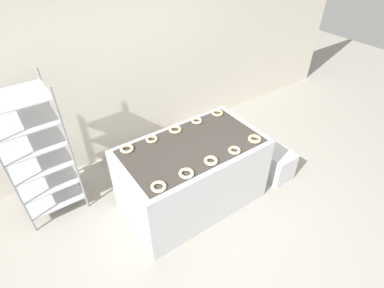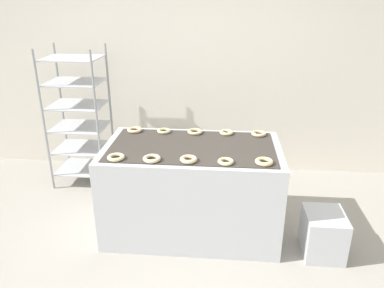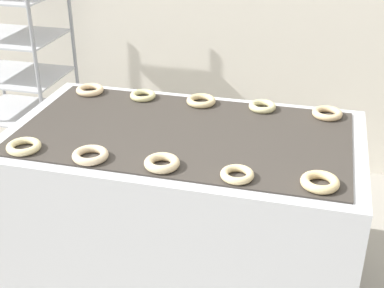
{
  "view_description": "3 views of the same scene",
  "coord_description": "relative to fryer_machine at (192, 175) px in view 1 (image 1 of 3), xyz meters",
  "views": [
    {
      "loc": [
        -1.44,
        -1.34,
        2.84
      ],
      "look_at": [
        0.0,
        0.7,
        0.88
      ],
      "focal_mm": 28.0,
      "sensor_mm": 36.0,
      "label": 1
    },
    {
      "loc": [
        0.27,
        -2.38,
        2.15
      ],
      "look_at": [
        0.0,
        0.7,
        0.88
      ],
      "focal_mm": 35.0,
      "sensor_mm": 36.0,
      "label": 2
    },
    {
      "loc": [
        0.57,
        -1.37,
        1.92
      ],
      "look_at": [
        0.0,
        0.85,
        0.73
      ],
      "focal_mm": 50.0,
      "sensor_mm": 36.0,
      "label": 3
    }
  ],
  "objects": [
    {
      "name": "donut_near_right",
      "position": [
        0.3,
        -0.33,
        0.45
      ],
      "size": [
        0.13,
        0.13,
        0.03
      ],
      "primitive_type": "torus",
      "color": "beige",
      "rests_on": "fryer_machine"
    },
    {
      "name": "baking_rack_cart",
      "position": [
        -1.39,
        0.89,
        0.39
      ],
      "size": [
        0.63,
        0.52,
        1.61
      ],
      "color": "gray",
      "rests_on": "ground_plane"
    },
    {
      "name": "fryer_machine",
      "position": [
        0.0,
        0.0,
        0.0
      ],
      "size": [
        1.59,
        0.91,
        0.86
      ],
      "color": "silver",
      "rests_on": "ground_plane"
    },
    {
      "name": "wall_back",
      "position": [
        -0.0,
        1.42,
        0.97
      ],
      "size": [
        8.0,
        0.05,
        2.8
      ],
      "color": "silver",
      "rests_on": "ground_plane"
    },
    {
      "name": "donut_far_center",
      "position": [
        -0.0,
        0.33,
        0.45
      ],
      "size": [
        0.15,
        0.15,
        0.03
      ],
      "primitive_type": "torus",
      "color": "beige",
      "rests_on": "fryer_machine"
    },
    {
      "name": "donut_far_left",
      "position": [
        -0.31,
        0.33,
        0.45
      ],
      "size": [
        0.13,
        0.13,
        0.03
      ],
      "primitive_type": "torus",
      "color": "beige",
      "rests_on": "fryer_machine"
    },
    {
      "name": "ground_plane",
      "position": [
        -0.0,
        -0.7,
        -0.43
      ],
      "size": [
        14.0,
        14.0,
        0.0
      ],
      "primitive_type": "plane",
      "color": "#9E998E"
    },
    {
      "name": "donut_near_left",
      "position": [
        -0.3,
        -0.33,
        0.45
      ],
      "size": [
        0.15,
        0.15,
        0.03
      ],
      "primitive_type": "torus",
      "color": "beige",
      "rests_on": "fryer_machine"
    },
    {
      "name": "donut_near_leftmost",
      "position": [
        -0.6,
        -0.33,
        0.45
      ],
      "size": [
        0.14,
        0.14,
        0.03
      ],
      "primitive_type": "torus",
      "color": "beige",
      "rests_on": "fryer_machine"
    },
    {
      "name": "donut_near_rightmost",
      "position": [
        0.61,
        -0.32,
        0.45
      ],
      "size": [
        0.15,
        0.15,
        0.03
      ],
      "primitive_type": "torus",
      "color": "#EFD08F",
      "rests_on": "fryer_machine"
    },
    {
      "name": "donut_near_center",
      "position": [
        0.0,
        -0.33,
        0.45
      ],
      "size": [
        0.14,
        0.14,
        0.04
      ],
      "primitive_type": "torus",
      "color": "beige",
      "rests_on": "fryer_machine"
    },
    {
      "name": "glaze_bin",
      "position": [
        1.17,
        -0.28,
        -0.24
      ],
      "size": [
        0.34,
        0.39,
        0.39
      ],
      "color": "silver",
      "rests_on": "ground_plane"
    },
    {
      "name": "donut_far_leftmost",
      "position": [
        -0.6,
        0.33,
        0.45
      ],
      "size": [
        0.14,
        0.14,
        0.03
      ],
      "primitive_type": "torus",
      "color": "beige",
      "rests_on": "fryer_machine"
    },
    {
      "name": "donut_far_right",
      "position": [
        0.31,
        0.34,
        0.45
      ],
      "size": [
        0.13,
        0.13,
        0.03
      ],
      "primitive_type": "torus",
      "color": "beige",
      "rests_on": "fryer_machine"
    },
    {
      "name": "donut_far_rightmost",
      "position": [
        0.62,
        0.33,
        0.45
      ],
      "size": [
        0.14,
        0.14,
        0.03
      ],
      "primitive_type": "torus",
      "color": "beige",
      "rests_on": "fryer_machine"
    }
  ]
}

